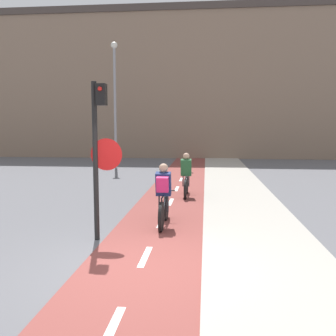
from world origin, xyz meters
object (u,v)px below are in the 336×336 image
Objects in this scene: street_lamp_far at (115,93)px; cyclist_near at (164,197)px; traffic_light_pole at (99,144)px; cyclist_far at (186,177)px.

cyclist_near is (4.03, -11.75, -3.52)m from street_lamp_far.
cyclist_near is at bearing -71.06° from street_lamp_far.
traffic_light_pole is 5.47m from cyclist_far.
cyclist_far is (4.38, -7.90, -3.57)m from street_lamp_far.
cyclist_near is 1.04× the size of cyclist_far.
street_lamp_far is 12.92m from cyclist_near.
traffic_light_pole is 0.48× the size of street_lamp_far.
cyclist_near reaches higher than cyclist_far.
street_lamp_far is at bearing 118.97° from cyclist_far.
traffic_light_pole is at bearing -107.12° from cyclist_far.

